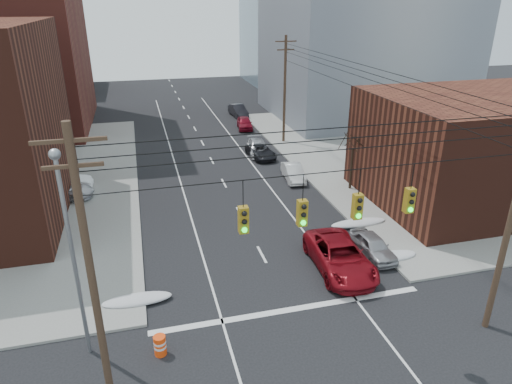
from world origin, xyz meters
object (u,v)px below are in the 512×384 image
parked_car_b (293,172)px  lot_car_b (63,191)px  parked_car_e (245,123)px  lot_car_a (63,182)px  red_pickup (340,256)px  parked_car_c (261,151)px  parked_car_f (238,110)px  construction_barrel (160,345)px  parked_car_d (258,147)px  parked_car_a (373,246)px

parked_car_b → lot_car_b: size_ratio=0.88×
parked_car_e → lot_car_b: bearing=-129.5°
parked_car_b → lot_car_a: (-18.62, 2.01, 0.22)m
red_pickup → parked_car_c: bearing=90.1°
parked_car_f → parked_car_b: bearing=-95.8°
parked_car_f → construction_barrel: parked_car_f is taller
parked_car_b → parked_car_d: parked_car_d is taller
red_pickup → parked_car_e: bearing=89.2°
lot_car_b → construction_barrel: size_ratio=4.81×
parked_car_b → parked_car_c: size_ratio=0.91×
parked_car_f → lot_car_a: 28.86m
parked_car_c → construction_barrel: (-11.30, -24.67, -0.13)m
parked_car_c → lot_car_a: bearing=-170.8°
red_pickup → parked_car_b: bearing=84.4°
parked_car_e → parked_car_b: bearing=-81.6°
lot_car_b → parked_car_f: bearing=-23.6°
parked_car_a → parked_car_e: size_ratio=0.93×
parked_car_a → parked_car_e: (-0.65, 30.24, 0.05)m
parked_car_e → parked_car_a: bearing=-80.8°
parked_car_d → parked_car_c: bearing=-83.4°
parked_car_f → lot_car_b: (-18.95, -23.21, 0.03)m
red_pickup → parked_car_e: size_ratio=1.47×
red_pickup → lot_car_b: size_ratio=1.32×
lot_car_b → parked_car_d: bearing=-51.8°
parked_car_b → parked_car_c: bearing=105.6°
lot_car_a → parked_car_a: bearing=-126.6°
parked_car_c → parked_car_a: bearing=-90.3°
parked_car_b → parked_car_e: (-0.15, 17.19, 0.04)m
lot_car_b → parked_car_c: bearing=-55.2°
parked_car_e → lot_car_a: size_ratio=0.92×
lot_car_a → parked_car_f: bearing=-39.9°
lot_car_b → construction_barrel: bearing=-146.4°
parked_car_a → parked_car_d: parked_car_d is taller
lot_car_b → parked_car_a: bearing=-109.8°
parked_car_d → parked_car_f: (1.60, 16.01, 0.07)m
red_pickup → lot_car_a: bearing=138.8°
lot_car_b → construction_barrel: lot_car_b is taller
red_pickup → parked_car_f: size_ratio=1.33×
parked_car_f → lot_car_a: bearing=-136.1°
parked_car_c → construction_barrel: size_ratio=4.66×
parked_car_b → lot_car_b: lot_car_b is taller
parked_car_e → lot_car_a: bearing=-132.6°
red_pickup → lot_car_a: (-16.57, 15.97, 0.05)m
parked_car_c → parked_car_e: (0.95, 10.76, 0.09)m
parked_car_d → parked_car_a: bearing=-79.0°
parked_car_f → parked_car_d: bearing=-100.3°
parked_car_a → parked_car_b: 13.07m
parked_car_e → parked_car_c: bearing=-87.1°
parked_car_b → construction_barrel: 22.06m
parked_car_f → construction_barrel: (-12.90, -41.87, -0.26)m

